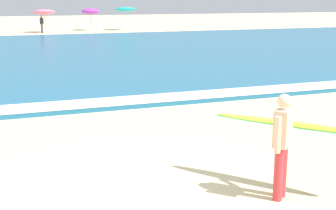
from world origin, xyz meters
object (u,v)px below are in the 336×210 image
at_px(surfer_with_board, 287,134).
at_px(beach_umbrella_5, 125,9).
at_px(beach_umbrella_3, 44,12).
at_px(beach_umbrella_4, 90,11).
at_px(beachgoer_near_row_left, 42,24).

distance_m(surfer_with_board, beach_umbrella_5, 40.57).
height_order(beach_umbrella_3, beach_umbrella_4, beach_umbrella_3).
relative_size(beach_umbrella_3, beachgoer_near_row_left, 1.38).
height_order(surfer_with_board, beach_umbrella_3, beach_umbrella_3).
relative_size(beach_umbrella_4, beachgoer_near_row_left, 1.36).
distance_m(beach_umbrella_5, beachgoer_near_row_left, 8.38).
xyz_separation_m(beach_umbrella_4, beachgoer_near_row_left, (-4.92, -2.20, -1.02)).
xyz_separation_m(surfer_with_board, beachgoer_near_row_left, (0.01, 38.51, -0.19)).
xyz_separation_m(beach_umbrella_3, beach_umbrella_5, (7.84, 0.51, 0.17)).
bearing_deg(beachgoer_near_row_left, beach_umbrella_5, 8.35).
relative_size(beach_umbrella_5, beachgoer_near_row_left, 1.47).
xyz_separation_m(beach_umbrella_3, beach_umbrella_4, (4.55, 1.51, -0.01)).
height_order(beach_umbrella_3, beachgoer_near_row_left, beach_umbrella_3).
distance_m(beach_umbrella_4, beach_umbrella_5, 3.43).
relative_size(surfer_with_board, beach_umbrella_4, 1.11).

